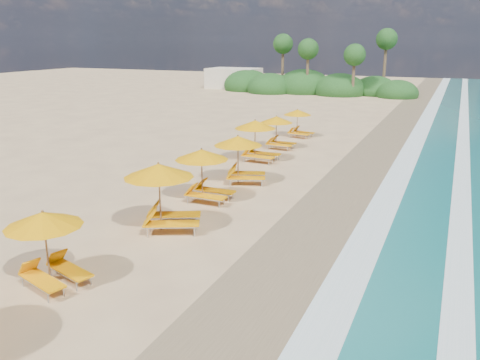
% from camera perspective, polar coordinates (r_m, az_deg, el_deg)
% --- Properties ---
extents(ground, '(160.00, 160.00, 0.00)m').
position_cam_1_polar(ground, '(20.90, 0.00, -3.17)').
color(ground, tan).
rests_on(ground, ground).
extents(wet_sand, '(4.00, 160.00, 0.01)m').
position_cam_1_polar(wet_sand, '(19.73, 10.74, -4.62)').
color(wet_sand, '#8E7A54').
rests_on(wet_sand, ground).
extents(surf_foam, '(4.00, 160.00, 0.01)m').
position_cam_1_polar(surf_foam, '(19.36, 18.57, -5.52)').
color(surf_foam, white).
rests_on(surf_foam, ground).
extents(station_2, '(2.79, 2.72, 2.21)m').
position_cam_1_polar(station_2, '(15.14, -21.02, -6.84)').
color(station_2, olive).
rests_on(station_2, ground).
extents(station_3, '(3.40, 3.39, 2.58)m').
position_cam_1_polar(station_3, '(18.28, -8.57, -1.38)').
color(station_3, olive).
rests_on(station_3, ground).
extents(station_4, '(2.51, 2.31, 2.35)m').
position_cam_1_polar(station_4, '(21.45, -3.96, 0.97)').
color(station_4, olive).
rests_on(station_4, ground).
extents(station_5, '(3.07, 3.02, 2.39)m').
position_cam_1_polar(station_5, '(24.16, 0.21, 2.76)').
color(station_5, olive).
rests_on(station_5, ground).
extents(station_6, '(2.69, 2.50, 2.42)m').
position_cam_1_polar(station_6, '(28.61, 2.07, 4.85)').
color(station_6, olive).
rests_on(station_6, ground).
extents(station_7, '(2.36, 2.20, 2.13)m').
position_cam_1_polar(station_7, '(32.06, 4.45, 5.71)').
color(station_7, olive).
rests_on(station_7, ground).
extents(station_8, '(2.44, 2.33, 2.03)m').
position_cam_1_polar(station_8, '(36.05, 6.79, 6.69)').
color(station_8, olive).
rests_on(station_8, ground).
extents(treeline, '(25.80, 8.80, 9.74)m').
position_cam_1_polar(treeline, '(66.32, 8.09, 10.66)').
color(treeline, '#163D14').
rests_on(treeline, ground).
extents(beach_building, '(7.00, 5.00, 2.80)m').
position_cam_1_polar(beach_building, '(72.76, -0.71, 11.58)').
color(beach_building, beige).
rests_on(beach_building, ground).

